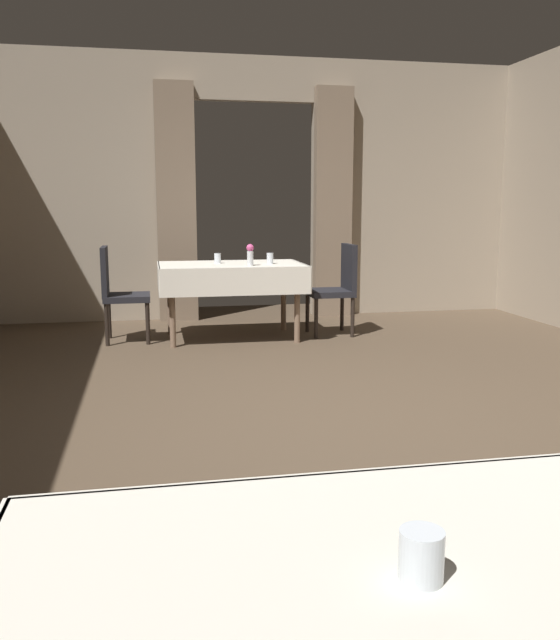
{
  "coord_description": "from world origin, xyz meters",
  "views": [
    {
      "loc": [
        -1.23,
        -3.69,
        1.32
      ],
      "look_at": [
        -0.46,
        0.24,
        0.63
      ],
      "focal_mm": 37.41,
      "sensor_mm": 36.0,
      "label": 1
    }
  ],
  "objects_px": {
    "dining_table_mid": "(231,273)",
    "glass_mid_c": "(270,258)",
    "flower_vase_mid": "(250,254)",
    "chair_mid_right": "(338,285)",
    "glass_near_b": "(421,556)",
    "chair_mid_left": "(118,289)",
    "glass_mid_b": "(218,258)"
  },
  "relations": [
    {
      "from": "dining_table_mid",
      "to": "glass_mid_c",
      "type": "xyz_separation_m",
      "value": [
        0.37,
        -0.1,
        0.15
      ]
    },
    {
      "from": "glass_mid_b",
      "to": "glass_mid_c",
      "type": "height_order",
      "value": "glass_mid_c"
    },
    {
      "from": "dining_table_mid",
      "to": "glass_near_b",
      "type": "distance_m",
      "value": 5.69
    },
    {
      "from": "chair_mid_left",
      "to": "flower_vase_mid",
      "type": "height_order",
      "value": "flower_vase_mid"
    },
    {
      "from": "glass_mid_b",
      "to": "dining_table_mid",
      "type": "bearing_deg",
      "value": -24.75
    },
    {
      "from": "glass_mid_b",
      "to": "glass_mid_c",
      "type": "xyz_separation_m",
      "value": [
        0.5,
        -0.16,
        0.0
      ]
    },
    {
      "from": "chair_mid_right",
      "to": "dining_table_mid",
      "type": "bearing_deg",
      "value": -179.43
    },
    {
      "from": "dining_table_mid",
      "to": "glass_mid_c",
      "type": "height_order",
      "value": "glass_mid_c"
    },
    {
      "from": "chair_mid_left",
      "to": "glass_mid_c",
      "type": "bearing_deg",
      "value": -5.46
    },
    {
      "from": "dining_table_mid",
      "to": "chair_mid_right",
      "type": "distance_m",
      "value": 1.11
    },
    {
      "from": "chair_mid_left",
      "to": "glass_near_b",
      "type": "height_order",
      "value": "chair_mid_left"
    },
    {
      "from": "flower_vase_mid",
      "to": "chair_mid_right",
      "type": "bearing_deg",
      "value": 15.66
    },
    {
      "from": "chair_mid_left",
      "to": "glass_mid_b",
      "type": "height_order",
      "value": "chair_mid_left"
    },
    {
      "from": "chair_mid_right",
      "to": "glass_near_b",
      "type": "bearing_deg",
      "value": -104.69
    },
    {
      "from": "chair_mid_left",
      "to": "glass_mid_c",
      "type": "xyz_separation_m",
      "value": [
        1.47,
        -0.14,
        0.29
      ]
    },
    {
      "from": "glass_near_b",
      "to": "flower_vase_mid",
      "type": "relative_size",
      "value": 0.39
    },
    {
      "from": "chair_mid_left",
      "to": "glass_near_b",
      "type": "relative_size",
      "value": 11.5
    },
    {
      "from": "dining_table_mid",
      "to": "glass_mid_b",
      "type": "height_order",
      "value": "glass_mid_b"
    },
    {
      "from": "glass_mid_b",
      "to": "glass_mid_c",
      "type": "distance_m",
      "value": 0.53
    },
    {
      "from": "dining_table_mid",
      "to": "chair_mid_right",
      "type": "xyz_separation_m",
      "value": [
        1.1,
        0.01,
        -0.14
      ]
    },
    {
      "from": "glass_near_b",
      "to": "chair_mid_left",
      "type": "bearing_deg",
      "value": 97.08
    },
    {
      "from": "glass_mid_b",
      "to": "glass_near_b",
      "type": "bearing_deg",
      "value": -92.63
    },
    {
      "from": "dining_table_mid",
      "to": "chair_mid_right",
      "type": "bearing_deg",
      "value": 0.57
    },
    {
      "from": "chair_mid_left",
      "to": "glass_mid_b",
      "type": "distance_m",
      "value": 1.01
    },
    {
      "from": "chair_mid_left",
      "to": "flower_vase_mid",
      "type": "relative_size",
      "value": 4.5
    },
    {
      "from": "dining_table_mid",
      "to": "glass_mid_b",
      "type": "xyz_separation_m",
      "value": [
        -0.13,
        0.06,
        0.14
      ]
    },
    {
      "from": "chair_mid_right",
      "to": "glass_near_b",
      "type": "xyz_separation_m",
      "value": [
        -1.49,
        -5.68,
        0.28
      ]
    },
    {
      "from": "glass_mid_c",
      "to": "glass_mid_b",
      "type": "bearing_deg",
      "value": 162.23
    },
    {
      "from": "chair_mid_right",
      "to": "chair_mid_left",
      "type": "bearing_deg",
      "value": 179.28
    },
    {
      "from": "glass_near_b",
      "to": "glass_mid_b",
      "type": "xyz_separation_m",
      "value": [
        0.26,
        5.73,
        0.01
      ]
    },
    {
      "from": "chair_mid_right",
      "to": "glass_near_b",
      "type": "relative_size",
      "value": 11.5
    },
    {
      "from": "glass_near_b",
      "to": "flower_vase_mid",
      "type": "height_order",
      "value": "flower_vase_mid"
    }
  ]
}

